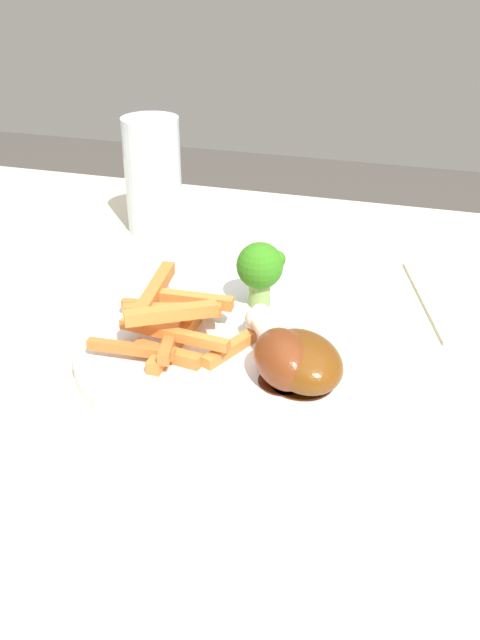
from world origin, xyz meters
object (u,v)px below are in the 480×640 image
object	(u,v)px
dining_table	(179,429)
chicken_drumstick_near	(300,358)
dinner_plate	(240,345)
water_glass	(153,176)
broccoli_floret_front	(260,268)
chicken_drumstick_far	(281,356)
carrot_fries_pile	(172,322)

from	to	relation	value
dining_table	chicken_drumstick_near	size ratio (longest dim) A/B	9.72
dinner_plate	water_glass	bearing A→B (deg)	-53.44
broccoli_floret_front	chicken_drumstick_far	bearing A→B (deg)	113.04
broccoli_floret_front	water_glass	xyz separation A→B (m)	(0.18, -0.18, 0.02)
chicken_drumstick_near	water_glass	bearing A→B (deg)	-49.80
dining_table	chicken_drumstick_near	bearing A→B (deg)	163.82
dinner_plate	water_glass	distance (m)	0.31
chicken_drumstick_near	dinner_plate	bearing A→B (deg)	-35.35
chicken_drumstick_far	water_glass	size ratio (longest dim) A/B	0.79
dining_table	water_glass	world-z (taller)	water_glass
dining_table	water_glass	distance (m)	0.33
dining_table	broccoli_floret_front	world-z (taller)	broccoli_floret_front
chicken_drumstick_far	water_glass	distance (m)	0.37
dining_table	chicken_drumstick_near	xyz separation A→B (m)	(-0.12, 0.04, 0.13)
dinner_plate	chicken_drumstick_far	size ratio (longest dim) A/B	2.66
dinner_plate	carrot_fries_pile	distance (m)	0.06
broccoli_floret_front	chicken_drumstick_near	bearing A→B (deg)	119.51
dinner_plate	dining_table	bearing A→B (deg)	8.97
carrot_fries_pile	chicken_drumstick_far	xyz separation A→B (m)	(-0.10, 0.03, 0.00)
dinner_plate	chicken_drumstick_far	xyz separation A→B (m)	(-0.05, 0.05, 0.03)
dinner_plate	chicken_drumstick_near	distance (m)	0.08
dinner_plate	broccoli_floret_front	bearing A→B (deg)	-89.19
broccoli_floret_front	chicken_drumstick_far	size ratio (longest dim) A/B	0.58
carrot_fries_pile	chicken_drumstick_near	size ratio (longest dim) A/B	1.11
dining_table	chicken_drumstick_far	xyz separation A→B (m)	(-0.11, 0.04, 0.13)
chicken_drumstick_near	dining_table	bearing A→B (deg)	-16.18
dinner_plate	broccoli_floret_front	xyz separation A→B (m)	(0.00, -0.07, 0.05)
carrot_fries_pile	water_glass	size ratio (longest dim) A/B	1.02
dining_table	broccoli_floret_front	distance (m)	0.18
dinner_plate	broccoli_floret_front	size ratio (longest dim) A/B	4.57
water_glass	dining_table	bearing A→B (deg)	115.68
carrot_fries_pile	chicken_drumstick_near	xyz separation A→B (m)	(-0.12, 0.03, 0.00)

